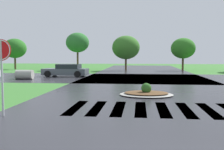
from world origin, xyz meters
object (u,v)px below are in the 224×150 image
object	(u,v)px
stop_sign	(1,59)
drainage_pipe_stack	(25,75)
median_island	(146,93)
car_silver_hatch	(66,70)

from	to	relation	value
stop_sign	drainage_pipe_stack	bearing A→B (deg)	115.65
stop_sign	drainage_pipe_stack	xyz separation A→B (m)	(-5.51, 13.58, -1.63)
stop_sign	median_island	bearing A→B (deg)	48.63
stop_sign	car_silver_hatch	size ratio (longest dim) A/B	0.60
median_island	drainage_pipe_stack	world-z (taller)	drainage_pipe_stack
car_silver_hatch	drainage_pipe_stack	distance (m)	4.49
stop_sign	median_island	xyz separation A→B (m)	(5.27, 5.29, -1.92)
median_island	drainage_pipe_stack	bearing A→B (deg)	142.44
car_silver_hatch	drainage_pipe_stack	bearing A→B (deg)	51.54
stop_sign	car_silver_hatch	world-z (taller)	stop_sign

